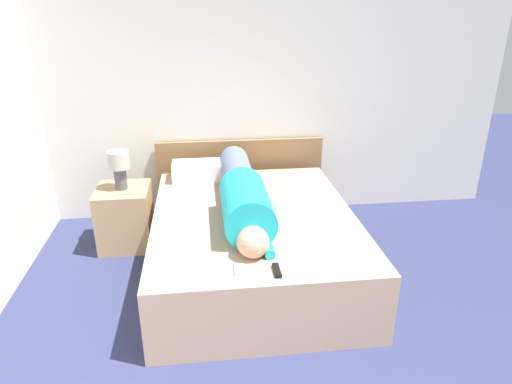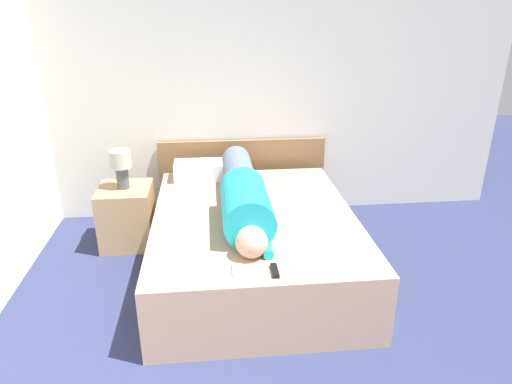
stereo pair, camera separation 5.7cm
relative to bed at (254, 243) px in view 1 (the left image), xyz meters
name	(u,v)px [view 1 (the left image)]	position (x,y,z in m)	size (l,w,h in m)	color
wall_back	(251,90)	(0.12, 1.26, 1.04)	(5.23, 0.06, 2.60)	silver
bed	(254,243)	(0.00, 0.00, 0.00)	(1.60, 2.06, 0.53)	tan
headboard	(241,177)	(0.00, 1.19, 0.14)	(1.72, 0.04, 0.80)	olive
nightstand	(125,217)	(-1.12, 0.60, 0.01)	(0.47, 0.48, 0.56)	tan
table_lamp	(119,165)	(-1.12, 0.60, 0.51)	(0.19, 0.19, 0.35)	#4C4C51
person_lying	(243,194)	(-0.08, 0.03, 0.42)	(0.36, 1.76, 0.36)	tan
pillow_near_headboard	(205,170)	(-0.37, 0.85, 0.35)	(0.61, 0.28, 0.16)	white
tv_remote	(277,270)	(0.04, -0.88, 0.28)	(0.04, 0.15, 0.02)	black
cell_phone	(239,270)	(-0.19, -0.83, 0.27)	(0.06, 0.13, 0.01)	#B2B7BC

